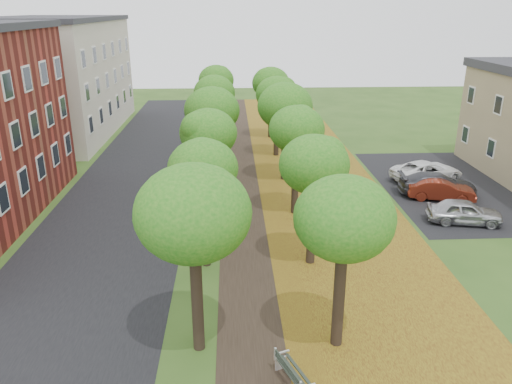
{
  "coord_description": "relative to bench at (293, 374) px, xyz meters",
  "views": [
    {
      "loc": [
        -0.96,
        -14.47,
        11.09
      ],
      "look_at": [
        0.22,
        8.75,
        2.5
      ],
      "focal_mm": 35.0,
      "sensor_mm": 36.0,
      "label": 1
    }
  ],
  "objects": [
    {
      "name": "street_asphalt",
      "position": [
        -8.32,
        17.02,
        -0.45
      ],
      "size": [
        8.0,
        70.0,
        0.01
      ],
      "primitive_type": "cube",
      "color": "black",
      "rests_on": "ground"
    },
    {
      "name": "building_cream",
      "position": [
        -17.82,
        35.02,
        4.76
      ],
      "size": [
        10.3,
        20.3,
        10.4
      ],
      "color": "beige",
      "rests_on": "ground"
    },
    {
      "name": "ground",
      "position": [
        -0.82,
        2.02,
        -0.45
      ],
      "size": [
        120.0,
        120.0,
        0.0
      ],
      "primitive_type": "plane",
      "color": "#2D4C19",
      "rests_on": "ground"
    },
    {
      "name": "bench",
      "position": [
        0.0,
        0.0,
        0.0
      ],
      "size": [
        1.15,
        1.9,
        0.87
      ],
      "rotation": [
        0.0,
        0.0,
        1.94
      ],
      "color": "#273128",
      "rests_on": "ground"
    },
    {
      "name": "car_silver",
      "position": [
        10.85,
        12.06,
        0.22
      ],
      "size": [
        4.15,
        2.31,
        1.33
      ],
      "primitive_type": "imported",
      "rotation": [
        0.0,
        0.0,
        1.37
      ],
      "color": "#A8A9AD",
      "rests_on": "ground"
    },
    {
      "name": "tree_row_east",
      "position": [
        1.78,
        17.02,
        4.44
      ],
      "size": [
        3.41,
        33.41,
        6.4
      ],
      "color": "black",
      "rests_on": "ground"
    },
    {
      "name": "parking_lot",
      "position": [
        12.68,
        18.02,
        -0.45
      ],
      "size": [
        9.0,
        16.0,
        0.01
      ],
      "primitive_type": "cube",
      "color": "black",
      "rests_on": "ground"
    },
    {
      "name": "tree_row_west",
      "position": [
        -3.02,
        17.02,
        4.44
      ],
      "size": [
        3.41,
        33.41,
        6.4
      ],
      "color": "black",
      "rests_on": "ground"
    },
    {
      "name": "car_red",
      "position": [
        11.01,
        15.63,
        0.2
      ],
      "size": [
        4.19,
        2.35,
        1.31
      ],
      "primitive_type": "imported",
      "rotation": [
        0.0,
        0.0,
        1.31
      ],
      "color": "maroon",
      "rests_on": "ground"
    },
    {
      "name": "leaf_verge",
      "position": [
        4.18,
        17.02,
        -0.45
      ],
      "size": [
        7.5,
        70.0,
        0.01
      ],
      "primitive_type": "cube",
      "color": "olive",
      "rests_on": "ground"
    },
    {
      "name": "car_grey",
      "position": [
        11.12,
        16.47,
        0.25
      ],
      "size": [
        4.97,
        2.4,
        1.4
      ],
      "primitive_type": "imported",
      "rotation": [
        0.0,
        0.0,
        1.48
      ],
      "color": "#36363B",
      "rests_on": "ground"
    },
    {
      "name": "footpath",
      "position": [
        -0.82,
        17.02,
        -0.45
      ],
      "size": [
        3.2,
        70.0,
        0.01
      ],
      "primitive_type": "cube",
      "color": "black",
      "rests_on": "ground"
    },
    {
      "name": "car_white",
      "position": [
        11.45,
        19.15,
        0.23
      ],
      "size": [
        5.41,
        3.69,
        1.37
      ],
      "primitive_type": "imported",
      "rotation": [
        0.0,
        0.0,
        1.88
      ],
      "color": "white",
      "rests_on": "ground"
    }
  ]
}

